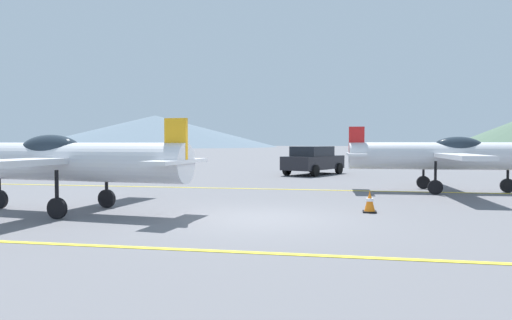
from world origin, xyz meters
name	(u,v)px	position (x,y,z in m)	size (l,w,h in m)	color
ground_plane	(260,218)	(0.00, 0.00, 0.00)	(400.00, 400.00, 0.00)	slate
apron_line_near	(223,251)	(0.00, -3.56, 0.01)	(80.00, 0.16, 0.01)	yellow
apron_line_far	(291,189)	(0.00, 7.08, 0.01)	(80.00, 0.16, 0.01)	yellow
airplane_near	(68,160)	(-5.20, 0.08, 1.39)	(7.19, 8.25, 2.47)	silver
airplane_mid	(442,155)	(5.66, 7.35, 1.39)	(7.14, 8.23, 2.47)	silver
car_sedan	(313,160)	(0.30, 15.72, 0.84)	(3.49, 4.66, 1.62)	black
traffic_cone_front	(370,202)	(2.71, 1.49, 0.29)	(0.36, 0.36, 0.59)	black
hill_left	(155,131)	(-65.72, 150.77, 5.72)	(89.21, 89.21, 11.44)	slate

